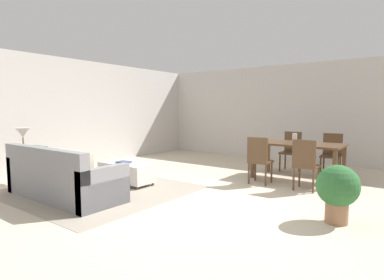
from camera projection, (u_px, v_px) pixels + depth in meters
name	position (u px, v px, depth m)	size (l,w,h in m)	color
ground_plane	(200.00, 205.00, 4.78)	(10.80, 10.80, 0.00)	beige
wall_back	(306.00, 113.00, 8.64)	(9.00, 0.12, 2.70)	beige
wall_left	(63.00, 113.00, 7.72)	(0.12, 11.00, 2.70)	beige
area_rug	(99.00, 190.00, 5.69)	(3.00, 2.80, 0.01)	gray
couch	(62.00, 180.00, 5.15)	(2.18, 0.87, 0.86)	gray
ottoman_table	(126.00, 172.00, 6.15)	(1.14, 0.49, 0.41)	silver
side_table	(24.00, 162.00, 6.01)	(0.40, 0.40, 0.58)	olive
table_lamp	(23.00, 134.00, 5.96)	(0.26, 0.26, 0.53)	brown
dining_table	(298.00, 147.00, 6.48)	(1.74, 0.93, 0.76)	#513823
dining_chair_near_left	(259.00, 158.00, 6.08)	(0.43, 0.43, 0.92)	#513823
dining_chair_near_right	(305.00, 162.00, 5.57)	(0.41, 0.41, 0.92)	#513823
dining_chair_far_left	(291.00, 149.00, 7.44)	(0.41, 0.41, 0.92)	#513823
dining_chair_far_right	(332.00, 152.00, 6.91)	(0.42, 0.42, 0.92)	#513823
vase_centerpiece	(295.00, 138.00, 6.50)	(0.10, 0.10, 0.20)	silver
book_on_ottoman	(124.00, 162.00, 6.13)	(0.26, 0.20, 0.03)	#3F4C72
potted_plant	(338.00, 189.00, 3.99)	(0.53, 0.53, 0.75)	#996B4C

